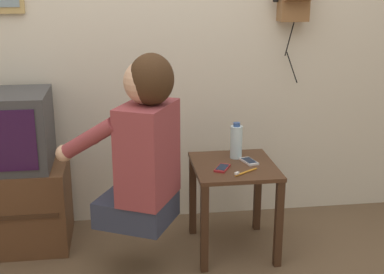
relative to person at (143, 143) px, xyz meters
name	(u,v)px	position (x,y,z in m)	size (l,w,h in m)	color
wall_back	(158,19)	(0.14, 0.70, 0.55)	(6.80, 0.05, 2.55)	beige
side_table	(234,183)	(0.51, 0.19, -0.32)	(0.45, 0.50, 0.52)	#422819
person	(143,143)	(0.00, 0.00, 0.00)	(0.63, 0.56, 0.89)	#2D3347
tv_stand	(8,206)	(-0.77, 0.42, -0.48)	(0.70, 0.46, 0.49)	#51331E
television	(3,130)	(-0.75, 0.42, -0.02)	(0.51, 0.43, 0.43)	#38383A
cell_phone_held	(222,168)	(0.43, 0.12, -0.20)	(0.11, 0.14, 0.01)	maroon
cell_phone_spare	(249,161)	(0.60, 0.21, -0.20)	(0.09, 0.14, 0.01)	silver
water_bottle	(236,141)	(0.55, 0.30, -0.11)	(0.07, 0.07, 0.21)	silver
toothbrush	(244,172)	(0.54, 0.04, -0.20)	(0.14, 0.10, 0.02)	orange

